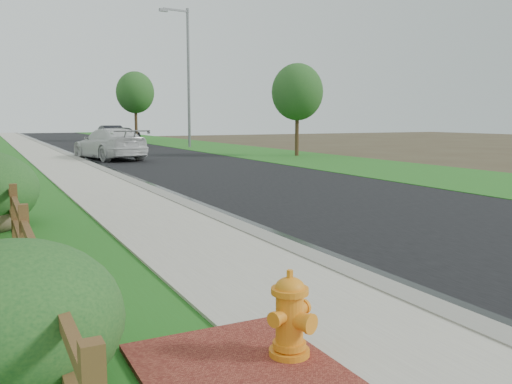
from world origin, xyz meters
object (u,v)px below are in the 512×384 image
fire_hydrant (290,317)px  dark_car_mid (117,136)px  streetlight (186,70)px  ranch_fence (11,202)px  white_suv (110,144)px

fire_hydrant → dark_car_mid: dark_car_mid is taller
dark_car_mid → streetlight: bearing=106.1°
ranch_fence → streetlight: size_ratio=1.70×
ranch_fence → streetlight: streetlight is taller
dark_car_mid → fire_hydrant: bearing=59.7°
white_suv → streetlight: streetlight is taller
streetlight → ranch_fence: bearing=-115.9°
ranch_fence → white_suv: size_ratio=3.00×
ranch_fence → white_suv: white_suv is taller
streetlight → white_suv: bearing=-130.0°
white_suv → streetlight: (7.52, 8.98, 4.81)m
white_suv → streetlight: bearing=-141.0°
ranch_fence → fire_hydrant: bearing=-75.0°
white_suv → dark_car_mid: (3.59, 14.40, -0.05)m
ranch_fence → white_suv: 18.86m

